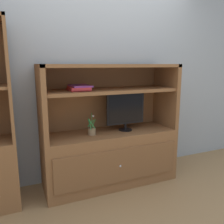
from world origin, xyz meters
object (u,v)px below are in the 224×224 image
at_px(tv_monitor, 126,110).
at_px(potted_plant, 92,131).
at_px(media_console, 110,145).
at_px(magazine_stack, 79,88).

distance_m(tv_monitor, potted_plant, 0.49).
relative_size(tv_monitor, potted_plant, 1.89).
distance_m(media_console, magazine_stack, 0.81).
relative_size(media_console, potted_plant, 6.22).
distance_m(media_console, tv_monitor, 0.47).
xyz_separation_m(media_console, potted_plant, (-0.25, -0.04, 0.22)).
bearing_deg(potted_plant, magazine_stack, 165.35).
bearing_deg(magazine_stack, potted_plant, -14.65).
distance_m(tv_monitor, magazine_stack, 0.64).
height_order(tv_monitor, magazine_stack, magazine_stack).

